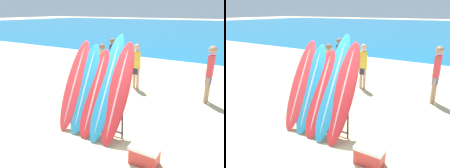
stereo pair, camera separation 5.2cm
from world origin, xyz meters
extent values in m
plane|color=beige|center=(0.00, 0.00, 0.00)|extent=(160.00, 160.00, 0.00)
cube|color=white|center=(0.00, 8.77, 0.01)|extent=(120.00, 0.60, 0.01)
cylinder|color=#28282D|center=(-0.91, 0.39, 0.46)|extent=(0.04, 0.04, 0.92)
cylinder|color=#28282D|center=(0.59, 0.39, 0.46)|extent=(0.04, 0.04, 0.92)
cylinder|color=#28282D|center=(-0.16, 0.39, 0.90)|extent=(1.55, 0.04, 0.04)
cylinder|color=#28282D|center=(-0.16, 0.39, 0.12)|extent=(1.55, 0.04, 0.04)
ellipsoid|color=red|center=(-0.78, 0.43, 1.04)|extent=(0.54, 1.15, 2.08)
ellipsoid|color=#D59E9F|center=(-0.78, 0.43, 1.04)|extent=(0.10, 1.12, 2.01)
ellipsoid|color=teal|center=(-0.45, 0.42, 1.01)|extent=(0.54, 1.08, 2.02)
ellipsoid|color=#98BACC|center=(-0.45, 0.42, 1.01)|extent=(0.10, 1.05, 1.94)
ellipsoid|color=red|center=(-0.14, 0.40, 0.96)|extent=(0.55, 1.08, 1.92)
ellipsoid|color=#D19A9C|center=(-0.14, 0.40, 0.96)|extent=(0.10, 1.04, 1.85)
ellipsoid|color=teal|center=(0.14, 0.49, 1.14)|extent=(0.51, 1.33, 2.27)
ellipsoid|color=#98BACC|center=(0.14, 0.49, 1.14)|extent=(0.09, 1.29, 2.19)
ellipsoid|color=red|center=(0.44, 0.44, 1.07)|extent=(0.52, 1.17, 2.14)
ellipsoid|color=#D19A9C|center=(0.44, 0.44, 1.07)|extent=(0.09, 1.14, 2.06)
cylinder|color=#846047|center=(-1.97, 4.30, 0.41)|extent=(0.11, 0.11, 0.82)
cylinder|color=#846047|center=(-1.96, 4.13, 0.41)|extent=(0.11, 0.11, 0.82)
cube|color=#478466|center=(-1.96, 4.21, 0.69)|extent=(0.17, 0.24, 0.25)
cube|color=#2D333D|center=(-1.96, 4.21, 1.14)|extent=(0.18, 0.26, 0.64)
sphere|color=#846047|center=(-1.96, 4.21, 1.61)|extent=(0.23, 0.23, 0.23)
cylinder|color=#846047|center=(-1.63, 3.08, 0.39)|extent=(0.11, 0.11, 0.78)
cylinder|color=#846047|center=(-1.78, 3.02, 0.39)|extent=(0.11, 0.11, 0.78)
cube|color=#478466|center=(-1.70, 3.05, 0.67)|extent=(0.26, 0.21, 0.24)
cube|color=gold|center=(-1.70, 3.05, 1.09)|extent=(0.28, 0.24, 0.61)
sphere|color=#846047|center=(-1.70, 3.05, 1.54)|extent=(0.22, 0.22, 0.22)
cylinder|color=#A87A5B|center=(1.89, 3.70, 0.43)|extent=(0.12, 0.12, 0.85)
cylinder|color=#A87A5B|center=(1.88, 3.51, 0.43)|extent=(0.12, 0.12, 0.85)
cube|color=#385693|center=(1.89, 3.60, 0.72)|extent=(0.16, 0.25, 0.26)
cube|color=#DB3842|center=(1.89, 3.60, 1.18)|extent=(0.18, 0.27, 0.67)
sphere|color=#A87A5B|center=(1.89, 3.60, 1.68)|extent=(0.24, 0.24, 0.24)
cylinder|color=tan|center=(-0.67, 3.65, 0.39)|extent=(0.11, 0.11, 0.79)
cylinder|color=tan|center=(-0.51, 3.60, 0.39)|extent=(0.11, 0.11, 0.79)
cube|color=#282D38|center=(-0.59, 3.63, 0.67)|extent=(0.25, 0.19, 0.24)
cube|color=gold|center=(-0.59, 3.63, 1.10)|extent=(0.27, 0.21, 0.62)
sphere|color=tan|center=(-0.59, 3.63, 1.55)|extent=(0.22, 0.22, 0.22)
cube|color=red|center=(1.38, -0.16, 0.15)|extent=(0.53, 0.32, 0.31)
cube|color=white|center=(1.38, -0.16, 0.34)|extent=(0.55, 0.33, 0.07)
camera|label=1|loc=(2.65, -3.46, 2.79)|focal=35.00mm
camera|label=2|loc=(2.69, -3.43, 2.79)|focal=35.00mm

